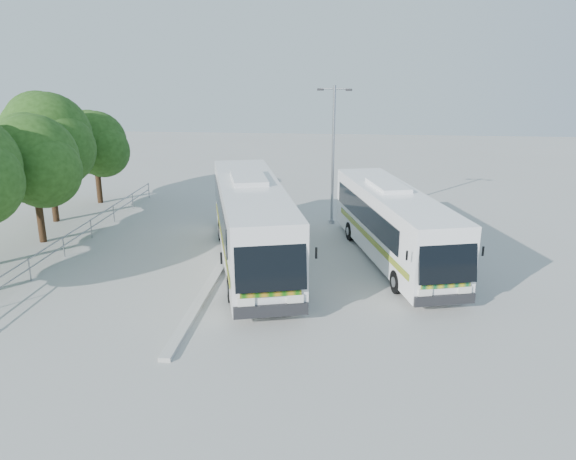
# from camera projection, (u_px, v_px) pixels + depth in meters

# --- Properties ---
(ground) EXTENTS (100.00, 100.00, 0.00)m
(ground) POSITION_uv_depth(u_px,v_px,m) (265.00, 290.00, 22.85)
(ground) COLOR #A1A19C
(ground) RESTS_ON ground
(kerb_divider) EXTENTS (0.40, 16.00, 0.15)m
(kerb_divider) POSITION_uv_depth(u_px,v_px,m) (220.00, 268.00, 24.95)
(kerb_divider) COLOR #B2B2AD
(kerb_divider) RESTS_ON ground
(railing) EXTENTS (0.06, 22.00, 1.00)m
(railing) POSITION_uv_depth(u_px,v_px,m) (73.00, 236.00, 27.38)
(railing) COLOR gray
(railing) RESTS_ON ground
(tree_far_c) EXTENTS (4.97, 4.69, 6.49)m
(tree_far_c) POSITION_uv_depth(u_px,v_px,m) (34.00, 160.00, 27.60)
(tree_far_c) COLOR #382314
(tree_far_c) RESTS_ON ground
(tree_far_d) EXTENTS (5.62, 5.30, 7.33)m
(tree_far_d) POSITION_uv_depth(u_px,v_px,m) (48.00, 138.00, 31.07)
(tree_far_d) COLOR #382314
(tree_far_d) RESTS_ON ground
(tree_far_e) EXTENTS (4.54, 4.28, 5.92)m
(tree_far_e) POSITION_uv_depth(u_px,v_px,m) (96.00, 143.00, 35.56)
(tree_far_e) COLOR #382314
(tree_far_e) RESTS_ON ground
(coach_main) EXTENTS (5.94, 13.41, 3.66)m
(coach_main) POSITION_uv_depth(u_px,v_px,m) (252.00, 221.00, 25.26)
(coach_main) COLOR silver
(coach_main) RESTS_ON ground
(coach_adjacent) EXTENTS (5.27, 11.94, 3.26)m
(coach_adjacent) POSITION_uv_depth(u_px,v_px,m) (393.00, 224.00, 25.67)
(coach_adjacent) COLOR white
(coach_adjacent) RESTS_ON ground
(lamppost) EXTENTS (1.88, 0.42, 7.67)m
(lamppost) POSITION_uv_depth(u_px,v_px,m) (333.00, 149.00, 30.87)
(lamppost) COLOR #999BA1
(lamppost) RESTS_ON ground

